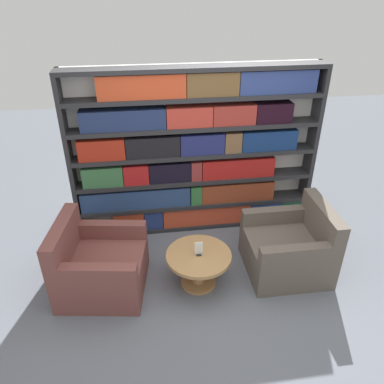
# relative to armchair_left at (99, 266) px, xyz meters

# --- Properties ---
(ground_plane) EXTENTS (14.00, 14.00, 0.00)m
(ground_plane) POSITION_rel_armchair_left_xyz_m (1.18, -0.42, -0.28)
(ground_plane) COLOR slate
(bookshelf) EXTENTS (3.02, 0.30, 2.09)m
(bookshelf) POSITION_rel_armchair_left_xyz_m (1.17, 1.04, 0.75)
(bookshelf) COLOR silver
(bookshelf) RESTS_ON ground_plane
(armchair_left) EXTENTS (0.98, 0.96, 0.81)m
(armchair_left) POSITION_rel_armchair_left_xyz_m (0.00, 0.00, 0.00)
(armchair_left) COLOR brown
(armchair_left) RESTS_ON ground_plane
(armchair_right) EXTENTS (0.88, 0.84, 0.81)m
(armchair_right) POSITION_rel_armchair_left_xyz_m (2.10, -0.01, 0.00)
(armchair_right) COLOR brown
(armchair_right) RESTS_ON ground_plane
(coffee_table) EXTENTS (0.69, 0.69, 0.40)m
(coffee_table) POSITION_rel_armchair_left_xyz_m (1.05, -0.10, 0.01)
(coffee_table) COLOR #AD7F4C
(coffee_table) RESTS_ON ground_plane
(table_sign) EXTENTS (0.09, 0.06, 0.16)m
(table_sign) POSITION_rel_armchair_left_xyz_m (1.05, -0.10, 0.19)
(table_sign) COLOR black
(table_sign) RESTS_ON coffee_table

